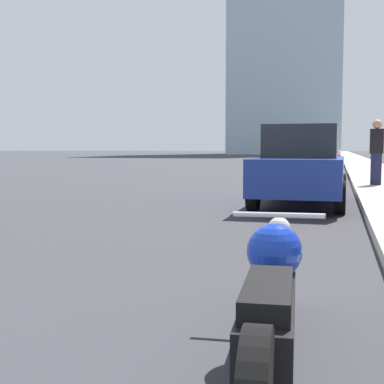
# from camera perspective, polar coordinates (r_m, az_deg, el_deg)

# --- Properties ---
(sidewalk) EXTENTS (2.43, 240.00, 0.15)m
(sidewalk) POSITION_cam_1_polar(r_m,az_deg,el_deg) (38.64, 17.71, 2.86)
(sidewalk) COLOR #B2ADA3
(sidewalk) RESTS_ON ground_plane
(distant_tower) EXTENTS (19.80, 19.80, 53.82)m
(distant_tower) POSITION_cam_1_polar(r_m,az_deg,el_deg) (106.72, 10.29, 18.61)
(distant_tower) COLOR #9EB7CC
(distant_tower) RESTS_ON ground_plane
(motorcycle) EXTENTS (0.62, 2.62, 0.75)m
(motorcycle) POSITION_cam_1_polar(r_m,az_deg,el_deg) (2.91, 8.49, -11.63)
(motorcycle) COLOR black
(motorcycle) RESTS_ON ground_plane
(parked_car_blue) EXTENTS (1.82, 4.33, 1.64)m
(parked_car_blue) POSITION_cam_1_polar(r_m,az_deg,el_deg) (11.26, 11.64, 2.72)
(parked_car_blue) COLOR #1E3899
(parked_car_blue) RESTS_ON ground_plane
(parked_car_red) EXTENTS (1.97, 4.28, 1.52)m
(parked_car_red) POSITION_cam_1_polar(r_m,az_deg,el_deg) (22.05, 13.15, 3.54)
(parked_car_red) COLOR red
(parked_car_red) RESTS_ON ground_plane
(parked_car_white) EXTENTS (2.05, 4.18, 1.62)m
(parked_car_white) POSITION_cam_1_polar(r_m,az_deg,el_deg) (35.22, 14.04, 4.00)
(parked_car_white) COLOR silver
(parked_car_white) RESTS_ON ground_plane
(pedestrian) EXTENTS (0.36, 0.25, 1.82)m
(pedestrian) POSITION_cam_1_polar(r_m,az_deg,el_deg) (15.84, 19.08, 4.16)
(pedestrian) COLOR #1E2347
(pedestrian) RESTS_ON sidewalk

